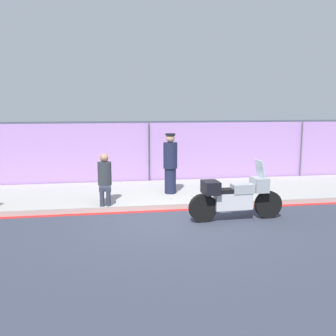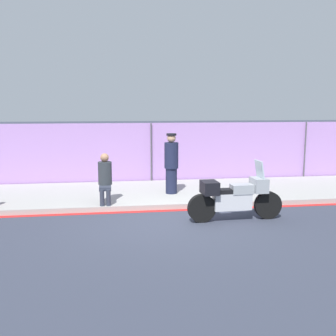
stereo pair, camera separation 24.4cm
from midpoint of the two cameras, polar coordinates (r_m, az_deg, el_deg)
ground_plane at (r=9.45m, az=0.98°, el=-7.59°), size 120.00×120.00×0.00m
sidewalk at (r=11.98m, az=-1.03°, el=-3.67°), size 41.63×3.40×0.14m
curb_paint_stripe at (r=10.27m, az=0.22°, el=-6.21°), size 41.63×0.18×0.01m
storefront_fence at (r=13.57m, az=-1.98°, el=2.08°), size 39.55×0.17×2.12m
motorcycle at (r=9.46m, az=10.39°, el=-4.16°), size 2.32×0.55×1.43m
officer_standing at (r=11.50m, az=1.10°, el=0.72°), size 0.41×0.41×1.77m
person_seated_on_curb at (r=10.53m, az=-8.48°, el=-1.11°), size 0.36×0.67×1.32m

